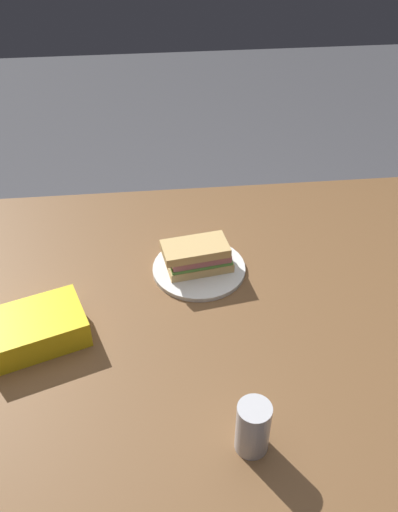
# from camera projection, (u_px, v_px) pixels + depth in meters

# --- Properties ---
(ground_plane) EXTENTS (8.00, 8.00, 0.00)m
(ground_plane) POSITION_uv_depth(u_px,v_px,m) (187.00, 471.00, 1.86)
(ground_plane) COLOR #4C4C51
(dining_table) EXTENTS (1.70, 1.12, 0.75)m
(dining_table) POSITION_uv_depth(u_px,v_px,m) (183.00, 332.00, 1.43)
(dining_table) COLOR brown
(dining_table) RESTS_ON ground_plane
(paper_plate) EXTENTS (0.25, 0.25, 0.01)m
(paper_plate) POSITION_uv_depth(u_px,v_px,m) (199.00, 269.00, 1.50)
(paper_plate) COLOR white
(paper_plate) RESTS_ON dining_table
(sandwich) EXTENTS (0.19, 0.12, 0.08)m
(sandwich) POSITION_uv_depth(u_px,v_px,m) (198.00, 256.00, 1.46)
(sandwich) COLOR #DBB26B
(sandwich) RESTS_ON paper_plate
(chip_bag) EXTENTS (0.27, 0.22, 0.07)m
(chip_bag) POSITION_uv_depth(u_px,v_px,m) (34.00, 329.00, 1.29)
(chip_bag) COLOR yellow
(chip_bag) RESTS_ON dining_table
(soda_can_silver) EXTENTS (0.07, 0.07, 0.12)m
(soda_can_silver) POSITION_uv_depth(u_px,v_px,m) (253.00, 428.00, 1.05)
(soda_can_silver) COLOR silver
(soda_can_silver) RESTS_ON dining_table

